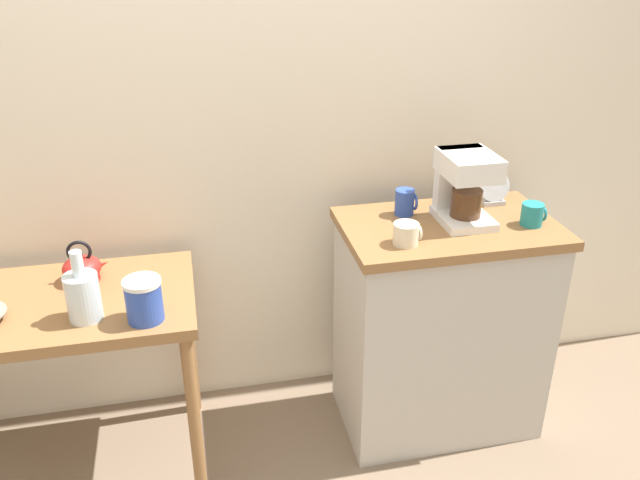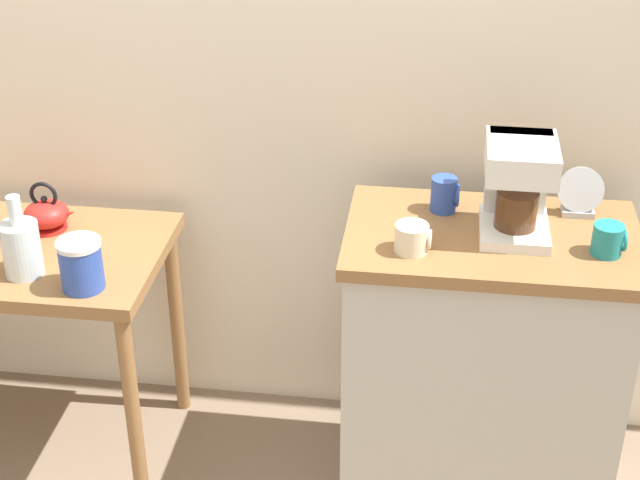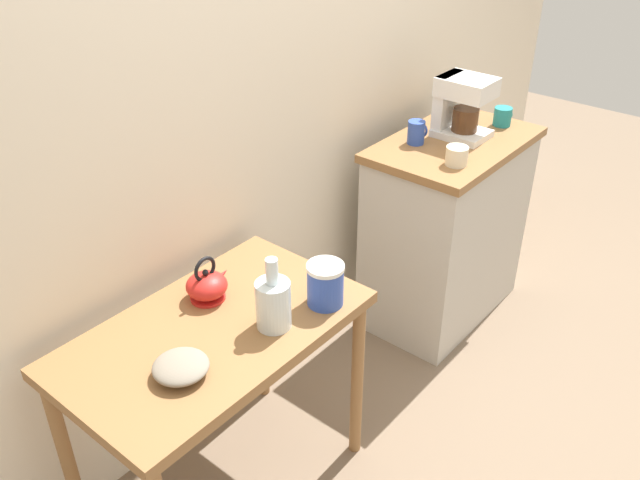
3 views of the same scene
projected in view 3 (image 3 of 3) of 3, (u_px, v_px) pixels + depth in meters
ground_plane at (358, 391)px, 2.83m from camera, size 8.00×8.00×0.00m
back_wall at (285, 32)px, 2.41m from camera, size 4.40×0.10×2.80m
wooden_table at (215, 351)px, 2.08m from camera, size 0.94×0.56×0.73m
kitchen_counter at (445, 229)px, 3.10m from camera, size 0.79×0.49×0.89m
bowl_stoneware at (181, 367)px, 1.84m from camera, size 0.16×0.16×0.05m
teakettle at (207, 285)px, 2.14m from camera, size 0.16×0.13×0.16m
glass_carafe_vase at (273, 303)px, 2.00m from camera, size 0.11×0.11×0.24m
canister_enamel at (325, 284)px, 2.10m from camera, size 0.12×0.12×0.14m
coffee_maker at (460, 104)px, 2.84m from camera, size 0.18×0.22×0.26m
mug_blue at (416, 132)px, 2.82m from camera, size 0.08×0.07×0.10m
mug_dark_teal at (503, 116)px, 2.99m from camera, size 0.09×0.08×0.08m
mug_small_cream at (457, 156)px, 2.64m from camera, size 0.10×0.09×0.08m
table_clock at (455, 105)px, 3.06m from camera, size 0.13×0.06×0.14m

